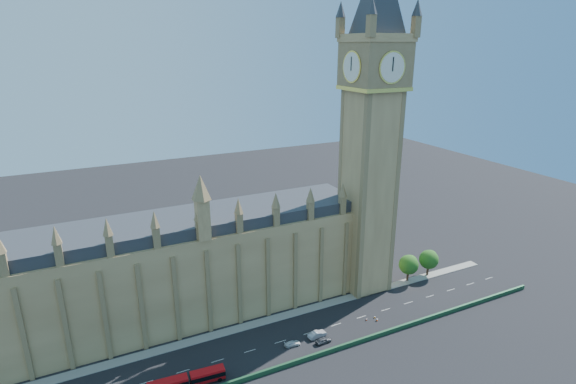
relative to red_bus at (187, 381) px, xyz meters
name	(u,v)px	position (x,y,z in m)	size (l,w,h in m)	color
ground	(265,346)	(20.26, 5.10, -1.45)	(400.00, 400.00, 0.00)	black
palace_westminster	(138,277)	(-4.74, 27.10, 12.41)	(120.00, 20.00, 28.00)	#9B794B
elizabeth_tower	(373,103)	(58.26, 19.09, 53.10)	(20.59, 20.59, 105.00)	#9B794B
bridge_parapet	(281,367)	(20.26, -3.90, -0.85)	(160.00, 0.60, 1.20)	#1E4C2D
kerb_north	(251,325)	(20.26, 14.60, -1.37)	(160.00, 3.00, 0.16)	gray
tree_east_near	(409,264)	(72.49, 15.18, 4.19)	(6.00, 6.00, 8.50)	#382619
tree_east_far	(429,259)	(80.49, 15.18, 4.19)	(6.00, 6.00, 8.50)	#382619
red_bus	(187,381)	(0.00, 0.00, 0.00)	(16.36, 3.63, 2.76)	red
car_grey	(323,340)	(33.51, 0.09, -0.76)	(1.65, 4.09, 1.39)	#44464C
car_silver	(317,334)	(33.30, 2.74, -0.65)	(1.71, 4.90, 1.62)	#98999F
car_white	(292,344)	(26.26, 2.42, -0.87)	(1.64, 4.03, 1.17)	silver
cone_a	(366,319)	(48.56, 3.26, -1.14)	(0.45, 0.45, 0.63)	black
cone_b	(377,320)	(50.92, 1.85, -1.08)	(0.60, 0.60, 0.76)	black
cone_c	(318,332)	(34.26, 4.22, -1.13)	(0.49, 0.49, 0.66)	black
cone_d	(375,317)	(51.19, 3.19, -1.14)	(0.43, 0.43, 0.63)	black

